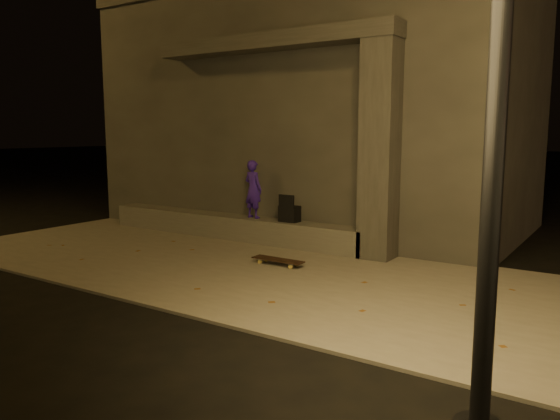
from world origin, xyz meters
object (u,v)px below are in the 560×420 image
Objects in this scene: column at (380,151)px; skateboard at (278,260)px; skateboarder at (253,189)px; backpack at (290,212)px.

skateboard is (-1.11, -1.38, -1.72)m from column.
skateboard is at bearing 147.71° from skateboarder.
column reaches higher than skateboard.
skateboard is at bearing -128.71° from column.
backpack is at bearing -169.65° from skateboarder.
column is at bearing 2.53° from backpack.
backpack reaches higher than skateboard.
skateboarder is 2.25m from skateboard.
column is 6.98× the size of backpack.
column is 2.47m from skateboard.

